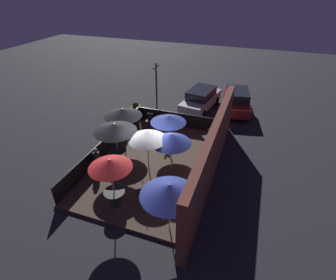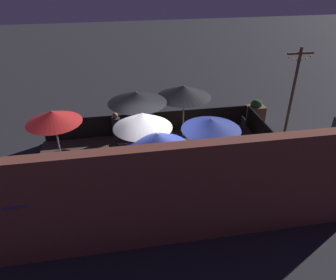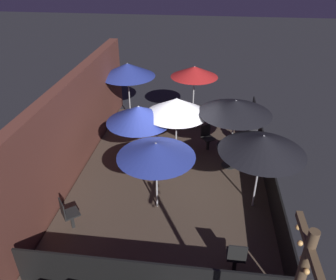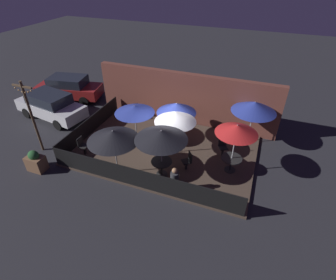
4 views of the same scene
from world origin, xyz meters
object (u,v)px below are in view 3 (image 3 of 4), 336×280
Objects in this scene: patio_umbrella_2 at (139,114)px; dining_table_1 at (231,150)px; patio_chair_3 at (236,256)px; patio_umbrella_3 at (156,150)px; patron_0 at (251,139)px; dining_table_0 at (193,112)px; patio_chair_0 at (68,213)px; patio_umbrella_4 at (128,70)px; patio_umbrella_5 at (263,144)px; patio_umbrella_6 at (177,106)px; patio_chair_1 at (207,137)px; patio_umbrella_1 at (235,107)px; patio_umbrella_0 at (194,72)px; patio_chair_2 at (166,118)px.

dining_table_1 is at bearing -83.17° from patio_umbrella_2.
patio_chair_3 is at bearing -143.53° from patio_umbrella_2.
patio_umbrella_3 is 4.43m from patron_0.
patio_chair_0 is at bearing 156.05° from dining_table_0.
patio_umbrella_4 reaches higher than patio_umbrella_5.
dining_table_1 is at bearing -0.00° from patio_chair_3.
dining_table_0 is at bearing 11.41° from patio_chair_3.
patio_umbrella_3 is 0.91× the size of patio_umbrella_5.
patio_umbrella_6 is (-3.31, -2.32, 0.00)m from patio_umbrella_4.
patio_chair_0 is (-6.69, 0.06, -1.54)m from patio_umbrella_4.
patron_0 reaches higher than patio_chair_1.
patio_umbrella_6 reaches higher than patio_chair_1.
patio_umbrella_2 is at bearing 23.30° from patio_umbrella_3.
patio_umbrella_4 is 2.53× the size of patio_chair_1.
patio_umbrella_4 is 8.68m from patio_chair_3.
patio_chair_1 is (4.36, -3.39, -0.01)m from patio_chair_0.
patio_umbrella_1 is at bearing -0.00° from patio_chair_1.
patio_chair_3 is (-7.52, -4.05, -1.53)m from patio_umbrella_4.
patio_umbrella_4 is 6.87m from patio_chair_0.
patio_chair_0 is at bearing 179.49° from patio_umbrella_4.
patio_umbrella_6 is (-2.85, 0.39, -0.18)m from patio_umbrella_0.
patio_umbrella_3 is 3.32m from dining_table_1.
patio_umbrella_3 is at bearing 137.78° from patio_umbrella_1.
patio_umbrella_2 is (-0.35, 2.90, -0.25)m from patio_umbrella_1.
patron_0 is (3.15, -2.82, -1.30)m from patio_umbrella_3.
patio_umbrella_4 is 2.48× the size of dining_table_0.
patio_umbrella_1 reaches higher than patio_umbrella_4.
patio_umbrella_4 is 1.03× the size of patio_umbrella_5.
patio_umbrella_5 is at bearing -163.13° from dining_table_1.
patio_chair_2 is (-0.58, 1.00, -0.05)m from dining_table_0.
patio_umbrella_0 is 2.01× the size of patron_0.
patio_umbrella_1 is 2.06m from patio_chair_1.
dining_table_1 is 5.36m from patio_chair_0.
patio_umbrella_6 is (2.27, -0.29, 0.20)m from patio_umbrella_3.
patio_umbrella_5 is at bearing -13.25° from patio_chair_1.
dining_table_0 is 1.00× the size of patio_chair_3.
patio_umbrella_1 is 2.94m from patio_umbrella_2.
patio_umbrella_4 is at bearing 51.11° from patio_umbrella_1.
patio_chair_2 is at bearing 46.72° from patio_umbrella_1.
patio_umbrella_3 is (-1.93, -0.83, -0.03)m from patio_umbrella_2.
patio_umbrella_0 is 3.16m from patio_umbrella_1.
patio_umbrella_0 is at bearing 4.73° from patron_0.
patio_chair_3 is at bearing -100.28° from patio_chair_2.
patio_umbrella_1 is 2.51× the size of dining_table_0.
patron_0 is (1.22, -3.65, -1.33)m from patio_umbrella_2.
patio_umbrella_1 is 1.78m from patio_umbrella_6.
patio_umbrella_3 is 0.89× the size of patio_umbrella_6.
dining_table_1 is (0.00, 0.00, -1.53)m from patio_umbrella_1.
patio_umbrella_4 is at bearing 80.20° from dining_table_0.
patio_umbrella_6 is 2.47× the size of patio_chair_3.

